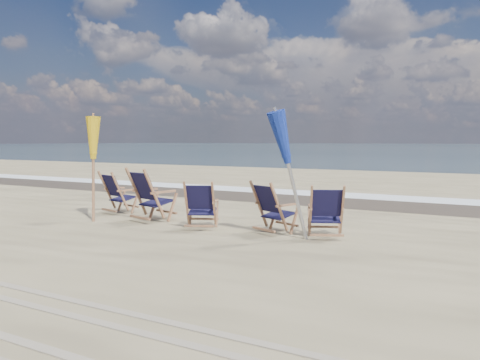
{
  "coord_description": "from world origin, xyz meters",
  "views": [
    {
      "loc": [
        4.16,
        -5.49,
        1.64
      ],
      "look_at": [
        0.0,
        2.2,
        0.9
      ],
      "focal_mm": 35.0,
      "sensor_mm": 36.0,
      "label": 1
    }
  ],
  "objects": [
    {
      "name": "ocean",
      "position": [
        0.0,
        128.0,
        0.0
      ],
      "size": [
        400.0,
        400.0,
        0.0
      ],
      "primitive_type": "plane",
      "color": "#334C56",
      "rests_on": "ground"
    },
    {
      "name": "surf_foam",
      "position": [
        0.0,
        8.3,
        0.0
      ],
      "size": [
        200.0,
        1.4,
        0.01
      ],
      "primitive_type": "cube",
      "color": "silver",
      "rests_on": "ground"
    },
    {
      "name": "beach_chair_0",
      "position": [
        -3.0,
        2.21,
        0.48
      ],
      "size": [
        0.77,
        0.83,
        0.96
      ],
      "primitive_type": null,
      "rotation": [
        0.0,
        0.0,
        2.89
      ],
      "color": "black",
      "rests_on": "ground"
    },
    {
      "name": "umbrella_blue",
      "position": [
        1.32,
        1.56,
        1.64
      ],
      "size": [
        0.3,
        0.3,
        2.16
      ],
      "color": "#A5A5AD",
      "rests_on": "ground"
    },
    {
      "name": "beach_chair_4",
      "position": [
        2.01,
        2.03,
        0.46
      ],
      "size": [
        0.81,
        0.85,
        0.92
      ],
      "primitive_type": null,
      "rotation": [
        0.0,
        0.0,
        3.56
      ],
      "color": "black",
      "rests_on": "ground"
    },
    {
      "name": "beach_chair_1",
      "position": [
        -1.64,
        1.7,
        0.55
      ],
      "size": [
        0.89,
        0.95,
        1.1
      ],
      "primitive_type": null,
      "rotation": [
        0.0,
        0.0,
        2.87
      ],
      "color": "black",
      "rests_on": "ground"
    },
    {
      "name": "umbrella_yellow",
      "position": [
        -2.93,
        1.38,
        1.58
      ],
      "size": [
        0.3,
        0.3,
        2.1
      ],
      "color": "#936142",
      "rests_on": "ground"
    },
    {
      "name": "wet_sand_strip",
      "position": [
        0.0,
        6.8,
        0.0
      ],
      "size": [
        200.0,
        2.6,
        0.0
      ],
      "primitive_type": "cube",
      "color": "#42362A",
      "rests_on": "ground"
    },
    {
      "name": "beach_chair_2",
      "position": [
        -0.29,
        1.73,
        0.46
      ],
      "size": [
        0.79,
        0.83,
        0.91
      ],
      "primitive_type": null,
      "rotation": [
        0.0,
        0.0,
        3.53
      ],
      "color": "black",
      "rests_on": "ground"
    },
    {
      "name": "beach_chair_3",
      "position": [
        0.99,
        1.77,
        0.47
      ],
      "size": [
        0.81,
        0.86,
        0.94
      ],
      "primitive_type": null,
      "rotation": [
        0.0,
        0.0,
        2.75
      ],
      "color": "black",
      "rests_on": "ground"
    }
  ]
}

